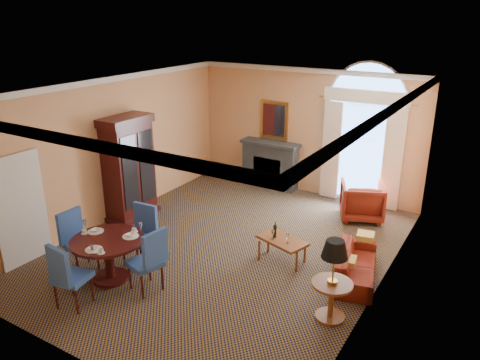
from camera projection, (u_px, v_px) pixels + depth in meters
The scene contains 12 objects.
ground at pixel (227, 248), 9.43m from camera, with size 7.50×7.50×0.00m, color #111735.
room_envelope at pixel (243, 119), 9.12m from camera, with size 6.04×7.52×3.45m.
armoire at pixel (129, 170), 10.49m from camera, with size 0.68×1.20×2.36m.
dining_table at pixel (108, 250), 8.14m from camera, with size 1.26×1.26×1.00m.
dining_chair_north at pixel (142, 230), 8.73m from camera, with size 0.56×0.56×1.13m.
dining_chair_south at pixel (66, 273), 7.30m from camera, with size 0.59×0.59×1.13m.
dining_chair_east at pixel (150, 257), 7.77m from camera, with size 0.62×0.62×1.13m.
dining_chair_west at pixel (76, 237), 8.48m from camera, with size 0.62×0.62×1.13m.
sofa at pixel (356, 264), 8.33m from camera, with size 1.71×0.67×0.50m, color maroon.
armchair at pixel (362, 201), 10.63m from camera, with size 0.92×0.95×0.86m, color maroon.
coffee_table at pixel (282, 241), 8.78m from camera, with size 1.04×0.77×0.79m.
side_table at pixel (333, 270), 7.00m from camera, with size 0.63×0.63×1.32m.
Camera 1 is at (4.57, -7.05, 4.51)m, focal length 35.00 mm.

